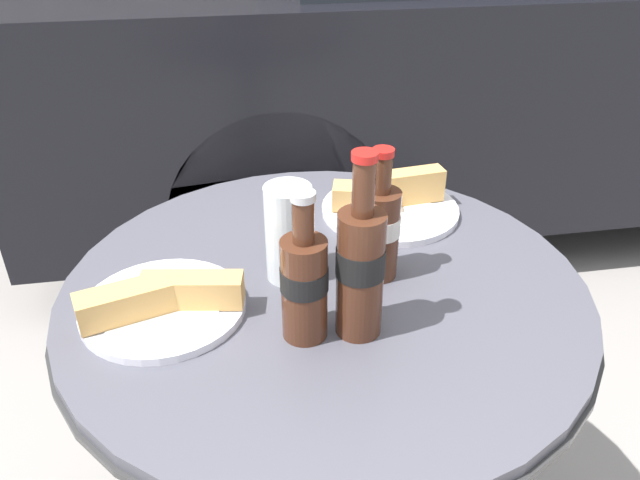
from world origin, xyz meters
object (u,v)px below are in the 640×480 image
drinking_glass (289,237)px  lunch_plate_near (162,302)px  cola_bottle_right (379,228)px  cola_bottle_left (304,283)px  lunch_plate_far (390,202)px  cola_bottle_center (360,267)px  parked_car (552,29)px  bistro_table (324,357)px

drinking_glass → lunch_plate_near: (-0.19, -0.06, -0.05)m
cola_bottle_right → cola_bottle_left: bearing=-136.8°
cola_bottle_right → lunch_plate_far: 0.21m
cola_bottle_left → cola_bottle_center: 0.07m
cola_bottle_left → drinking_glass: (-0.00, 0.14, -0.01)m
parked_car → cola_bottle_center: bearing=-124.1°
lunch_plate_far → cola_bottle_center: bearing=-112.3°
drinking_glass → parked_car: size_ratio=0.04×
cola_bottle_left → drinking_glass: cola_bottle_left is taller
lunch_plate_far → parked_car: parked_car is taller
bistro_table → cola_bottle_center: size_ratio=3.08×
bistro_table → lunch_plate_near: 0.29m
bistro_table → lunch_plate_far: lunch_plate_far is taller
cola_bottle_left → lunch_plate_near: size_ratio=0.92×
cola_bottle_center → lunch_plate_far: 0.35m
cola_bottle_center → lunch_plate_near: (-0.26, 0.08, -0.08)m
cola_bottle_right → lunch_plate_near: 0.33m
cola_bottle_right → lunch_plate_near: bearing=-172.1°
bistro_table → parked_car: (1.29, 1.74, 0.09)m
drinking_glass → lunch_plate_far: 0.27m
bistro_table → lunch_plate_near: (-0.24, -0.04, 0.17)m
drinking_glass → lunch_plate_near: size_ratio=0.65×
drinking_glass → lunch_plate_near: 0.20m
lunch_plate_far → parked_car: bearing=53.8°
bistro_table → cola_bottle_center: 0.28m
drinking_glass → parked_car: (1.34, 1.72, -0.13)m
cola_bottle_center → parked_car: bearing=55.9°
cola_bottle_left → parked_car: 2.29m
bistro_table → cola_bottle_left: size_ratio=3.77×
cola_bottle_left → cola_bottle_center: size_ratio=0.82×
drinking_glass → parked_car: bearing=52.1°
cola_bottle_left → lunch_plate_far: (0.20, 0.31, -0.06)m
cola_bottle_center → lunch_plate_near: bearing=162.7°
cola_bottle_left → parked_car: parked_car is taller
drinking_glass → lunch_plate_far: (0.20, 0.17, -0.05)m
bistro_table → cola_bottle_right: cola_bottle_right is taller
bistro_table → drinking_glass: bearing=152.7°
lunch_plate_near → parked_car: (1.52, 1.78, -0.08)m
cola_bottle_right → bistro_table: bearing=-174.7°
lunch_plate_near → lunch_plate_far: 0.46m
cola_bottle_center → cola_bottle_right: bearing=65.3°
bistro_table → cola_bottle_right: (0.08, 0.01, 0.23)m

